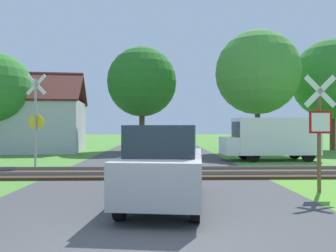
{
  "coord_description": "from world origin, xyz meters",
  "views": [
    {
      "loc": [
        0.16,
        -4.79,
        1.73
      ],
      "look_at": [
        0.5,
        8.3,
        1.8
      ],
      "focal_mm": 35.0,
      "sensor_mm": 36.0,
      "label": 1
    }
  ],
  "objects": [
    {
      "name": "crossing_sign_far",
      "position": [
        -5.0,
        8.97,
        2.2
      ],
      "size": [
        0.87,
        0.18,
        3.97
      ],
      "rotation": [
        0.0,
        0.0,
        -0.13
      ],
      "color": "#9E9EA5",
      "rests_on": "ground"
    },
    {
      "name": "rail_track",
      "position": [
        0.0,
        7.3,
        0.06
      ],
      "size": [
        60.0,
        2.6,
        0.22
      ],
      "color": "#422D1E",
      "rests_on": "ground"
    },
    {
      "name": "road_asphalt",
      "position": [
        0.0,
        2.0,
        0.0
      ],
      "size": [
        7.58,
        80.0,
        0.01
      ],
      "primitive_type": "cube",
      "color": "#424244",
      "rests_on": "ground"
    },
    {
      "name": "mail_truck",
      "position": [
        6.08,
        12.33,
        1.24
      ],
      "size": [
        4.96,
        2.05,
        2.24
      ],
      "rotation": [
        0.0,
        0.0,
        1.61
      ],
      "color": "white",
      "rests_on": "ground"
    },
    {
      "name": "ground_plane",
      "position": [
        0.0,
        0.0,
        0.0
      ],
      "size": [
        160.0,
        160.0,
        0.0
      ],
      "primitive_type": "plane",
      "color": "#4C8433"
    },
    {
      "name": "tree_far",
      "position": [
        13.55,
        20.13,
        5.48
      ],
      "size": [
        6.16,
        6.16,
        8.57
      ],
      "color": "#513823",
      "rests_on": "ground"
    },
    {
      "name": "stop_sign_near",
      "position": [
        4.44,
        3.85,
        1.78
      ],
      "size": [
        0.88,
        0.15,
        3.14
      ],
      "rotation": [
        0.0,
        0.0,
        3.15
      ],
      "color": "brown",
      "rests_on": "ground"
    },
    {
      "name": "house",
      "position": [
        -8.69,
        19.0,
        1.98
      ],
      "size": [
        7.16,
        6.35,
        5.75
      ],
      "rotation": [
        0.0,
        0.0,
        0.11
      ],
      "color": "#B7B7BC",
      "rests_on": "ground"
    },
    {
      "name": "tree_center",
      "position": [
        -1.17,
        20.07,
        5.2
      ],
      "size": [
        5.26,
        5.26,
        7.84
      ],
      "color": "#513823",
      "rests_on": "ground"
    },
    {
      "name": "tree_right",
      "position": [
        6.96,
        17.72,
        5.56
      ],
      "size": [
        5.82,
        5.82,
        8.47
      ],
      "color": "#513823",
      "rests_on": "ground"
    },
    {
      "name": "parked_car",
      "position": [
        0.28,
        2.58,
        0.89
      ],
      "size": [
        2.12,
        4.17,
        1.78
      ],
      "rotation": [
        0.0,
        0.0,
        -0.12
      ],
      "color": "#99999E",
      "rests_on": "ground"
    }
  ]
}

